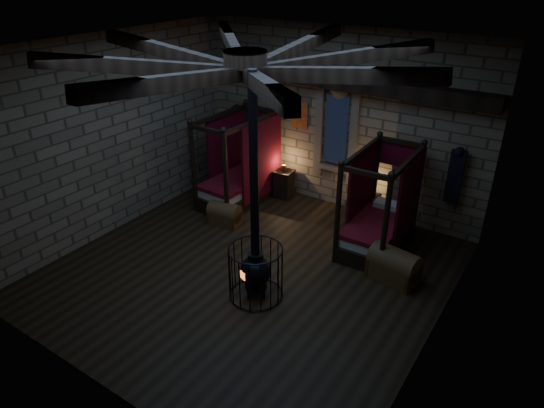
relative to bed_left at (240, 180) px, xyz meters
The scene contains 8 objects.
room 4.41m from the bed_left, 48.45° to the right, with size 7.02×7.02×4.29m.
bed_left is the anchor object (origin of this frame).
bed_right 3.70m from the bed_left, ahead, with size 1.10×2.03×2.10m.
trunk_left 1.28m from the bed_left, 70.11° to the right, with size 0.77×0.56×0.52m.
trunk_right 4.58m from the bed_left, 13.82° to the right, with size 0.98×0.71×0.66m.
nightstand_left 1.11m from the bed_left, 41.34° to the left, with size 0.50×0.48×0.89m.
nightstand_right 3.20m from the bed_left, 13.17° to the left, with size 0.46×0.44×0.74m.
stove 3.91m from the bed_left, 48.97° to the right, with size 0.98×0.98×4.05m.
Camera 1 is at (4.70, -6.31, 5.50)m, focal length 32.00 mm.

